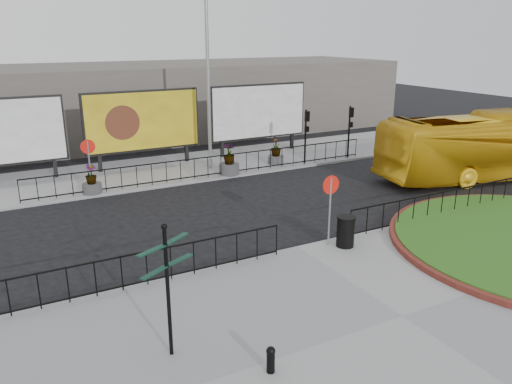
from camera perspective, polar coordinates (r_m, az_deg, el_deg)
ground at (r=17.20m, az=4.72°, el=-6.55°), size 90.00×90.00×0.00m
pavement_near at (r=13.74m, az=16.36°, el=-13.66°), size 30.00×10.00×0.12m
pavement_far at (r=27.46m, az=-8.91°, el=2.73°), size 44.00×6.00×0.12m
railing_near_left at (r=14.56m, az=-15.09°, el=-8.95°), size 10.00×0.10×1.10m
railing_near_right at (r=20.82m, az=20.48°, el=-1.31°), size 9.00×0.10×1.10m
railing_far at (r=25.22m, az=-4.77°, el=2.98°), size 18.00×0.10×1.10m
speed_sign_far at (r=23.39m, az=-18.58°, el=4.09°), size 0.64×0.07×2.47m
speed_sign_near at (r=16.75m, az=8.49°, el=-0.35°), size 0.64×0.07×2.47m
billboard_mid at (r=27.41m, az=-12.83°, el=7.91°), size 6.20×0.31×4.10m
billboard_right at (r=30.00m, az=0.28°, el=9.16°), size 6.20×0.31×4.10m
lamp_post at (r=26.25m, az=-5.48°, el=12.76°), size 0.74×0.18×9.23m
signal_pole_a at (r=27.52m, az=5.76°, el=7.24°), size 0.22×0.26×3.00m
signal_pole_b at (r=29.27m, az=10.70°, el=7.65°), size 0.22×0.26×3.00m
building_backdrop at (r=36.45m, az=-14.45°, el=9.97°), size 40.00×10.00×5.00m
fingerpost_sign at (r=11.04m, az=-10.13°, el=-9.64°), size 1.40×0.88×3.16m
bollard at (r=11.17m, az=1.69°, el=-18.47°), size 0.20×0.20×0.62m
litter_bin at (r=17.18m, az=10.20°, el=-4.43°), size 0.65×0.65×1.07m
bus at (r=27.76m, az=25.25°, el=4.80°), size 12.20×4.86×3.31m
planter_a at (r=23.70m, az=-18.28°, el=1.02°), size 0.86×0.86×1.34m
planter_b at (r=25.64m, az=-3.09°, el=3.33°), size 1.03×1.03×1.59m
planter_c at (r=27.70m, az=2.28°, el=4.46°), size 0.86×0.86×1.47m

